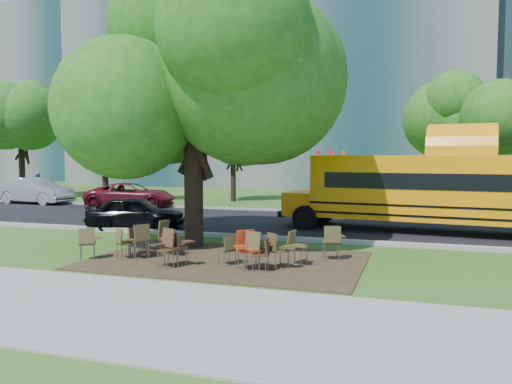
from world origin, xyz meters
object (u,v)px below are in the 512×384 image
(chair_5, at_px, (246,246))
(chair_14, at_px, (257,246))
(chair_2, at_px, (141,237))
(chair_11, at_px, (229,247))
(school_bus, at_px, (457,189))
(chair_4, at_px, (174,243))
(chair_10, at_px, (168,234))
(chair_1, at_px, (124,240))
(chair_9, at_px, (142,237))
(chair_7, at_px, (277,247))
(bg_car_red, at_px, (131,195))
(chair_3, at_px, (169,246))
(chair_8, at_px, (132,238))
(black_car, at_px, (136,213))
(main_tree, at_px, (193,76))
(chair_0, at_px, (88,240))
(bg_car_silver, at_px, (35,191))
(chair_12, at_px, (296,244))
(chair_6, at_px, (263,251))
(chair_13, at_px, (333,239))
(pedestrian_a, at_px, (39,186))

(chair_5, xyz_separation_m, chair_14, (0.25, 0.10, -0.00))
(chair_2, bearing_deg, chair_11, -59.15)
(school_bus, height_order, chair_4, school_bus)
(chair_10, bearing_deg, chair_1, -40.44)
(chair_4, distance_m, chair_9, 1.95)
(chair_7, bearing_deg, bg_car_red, 176.40)
(chair_3, height_order, chair_8, chair_3)
(chair_4, height_order, black_car, black_car)
(chair_8, relative_size, chair_9, 1.02)
(chair_10, bearing_deg, chair_3, 35.54)
(main_tree, relative_size, chair_7, 9.81)
(chair_8, relative_size, chair_10, 0.83)
(chair_7, bearing_deg, chair_3, -123.04)
(main_tree, distance_m, chair_0, 5.54)
(chair_11, height_order, bg_car_silver, bg_car_silver)
(chair_8, distance_m, chair_14, 3.78)
(chair_3, distance_m, chair_5, 1.89)
(chair_12, bearing_deg, bg_car_silver, -110.62)
(chair_3, bearing_deg, chair_5, -145.77)
(chair_6, xyz_separation_m, chair_13, (1.36, 1.72, 0.09))
(chair_3, relative_size, chair_14, 0.92)
(chair_11, height_order, black_car, black_car)
(chair_13, bearing_deg, chair_5, -155.40)
(chair_4, bearing_deg, chair_3, -90.43)
(pedestrian_a, bearing_deg, chair_13, -136.20)
(chair_8, xyz_separation_m, chair_13, (5.28, 1.05, 0.08))
(chair_7, height_order, chair_8, chair_7)
(chair_12, distance_m, bg_car_silver, 21.24)
(main_tree, height_order, chair_2, main_tree)
(chair_2, xyz_separation_m, chair_8, (-0.44, 0.30, -0.09))
(chair_3, height_order, chair_6, chair_3)
(chair_3, distance_m, chair_6, 2.31)
(chair_3, bearing_deg, main_tree, -54.26)
(chair_6, distance_m, chair_9, 3.90)
(bg_car_silver, bearing_deg, chair_1, -127.39)
(chair_3, relative_size, black_car, 0.24)
(bg_car_silver, distance_m, bg_car_red, 6.28)
(chair_13, relative_size, bg_car_silver, 0.20)
(chair_9, bearing_deg, chair_10, -122.42)
(chair_8, bearing_deg, school_bus, -37.29)
(chair_0, xyz_separation_m, chair_14, (4.54, 0.29, 0.06))
(chair_3, bearing_deg, chair_10, -37.87)
(chair_4, distance_m, chair_7, 2.52)
(chair_1, relative_size, chair_2, 0.87)
(chair_11, bearing_deg, chair_10, 109.27)
(bg_car_red, bearing_deg, chair_6, -153.40)
(chair_10, height_order, chair_13, chair_10)
(chair_0, relative_size, chair_5, 0.90)
(chair_13, xyz_separation_m, pedestrian_a, (-20.40, 12.55, 0.31))
(chair_9, height_order, chair_10, chair_10)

